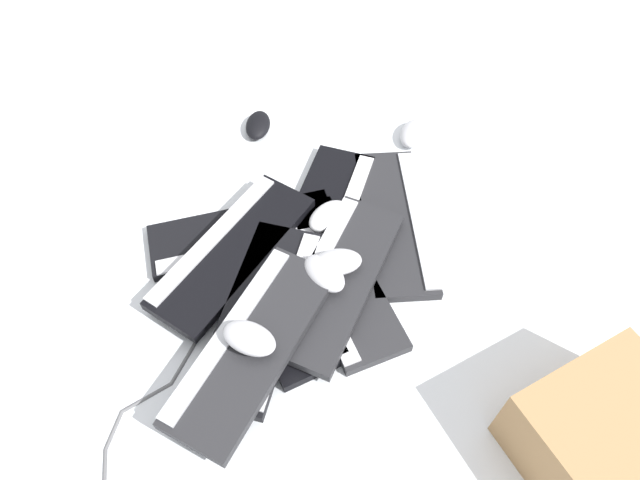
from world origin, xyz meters
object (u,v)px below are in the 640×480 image
(keyboard_2, at_px, (396,220))
(keyboard_4, at_px, (244,234))
(keyboard_1, at_px, (336,278))
(keyboard_6, at_px, (262,311))
(keyboard_7, at_px, (233,250))
(mouse_5, at_px, (413,134))
(keyboard_5, at_px, (337,279))
(mouse_4, at_px, (258,125))
(mouse_2, at_px, (249,338))
(keyboard_3, at_px, (324,216))
(mouse_0, at_px, (324,273))
(mouse_1, at_px, (337,262))
(cardboard_box, at_px, (601,431))
(mouse_3, at_px, (328,216))
(keyboard_0, at_px, (276,290))
(keyboard_8, at_px, (252,344))

(keyboard_2, height_order, keyboard_4, same)
(keyboard_1, xyz_separation_m, keyboard_6, (0.17, -0.09, 0.03))
(keyboard_7, bearing_deg, mouse_5, 160.15)
(keyboard_5, distance_m, mouse_5, 0.53)
(keyboard_7, height_order, mouse_4, keyboard_7)
(keyboard_5, height_order, mouse_2, mouse_2)
(keyboard_2, distance_m, keyboard_3, 0.18)
(mouse_0, distance_m, mouse_2, 0.22)
(mouse_1, height_order, mouse_4, mouse_1)
(keyboard_7, relative_size, mouse_5, 4.11)
(keyboard_4, relative_size, keyboard_7, 0.94)
(keyboard_5, xyz_separation_m, mouse_0, (0.02, -0.02, 0.04))
(keyboard_1, xyz_separation_m, keyboard_2, (-0.21, 0.05, 0.00))
(keyboard_5, relative_size, mouse_0, 4.09)
(cardboard_box, bearing_deg, mouse_3, -109.10)
(keyboard_0, bearing_deg, mouse_4, -144.02)
(keyboard_2, relative_size, mouse_3, 4.12)
(mouse_2, bearing_deg, mouse_1, 74.41)
(keyboard_6, relative_size, mouse_2, 4.21)
(keyboard_1, distance_m, cardboard_box, 0.59)
(keyboard_6, distance_m, keyboard_7, 0.17)
(mouse_2, height_order, mouse_4, mouse_2)
(mouse_2, bearing_deg, mouse_4, 118.53)
(keyboard_4, distance_m, keyboard_6, 0.24)
(mouse_0, bearing_deg, cardboard_box, 15.25)
(keyboard_8, distance_m, mouse_1, 0.25)
(mouse_2, distance_m, cardboard_box, 0.66)
(keyboard_0, relative_size, keyboard_5, 0.99)
(keyboard_3, distance_m, mouse_5, 0.37)
(mouse_0, bearing_deg, keyboard_0, -129.73)
(cardboard_box, bearing_deg, keyboard_6, -84.95)
(keyboard_0, distance_m, keyboard_4, 0.18)
(keyboard_1, height_order, mouse_0, mouse_0)
(keyboard_7, height_order, mouse_2, mouse_2)
(mouse_2, height_order, mouse_5, mouse_2)
(keyboard_6, height_order, mouse_4, keyboard_6)
(keyboard_2, xyz_separation_m, mouse_2, (0.47, -0.11, 0.10))
(keyboard_6, relative_size, mouse_5, 4.21)
(mouse_5, bearing_deg, keyboard_3, 158.26)
(keyboard_1, height_order, keyboard_8, keyboard_8)
(keyboard_3, height_order, keyboard_7, keyboard_7)
(keyboard_2, relative_size, keyboard_7, 1.00)
(keyboard_6, bearing_deg, cardboard_box, 95.05)
(cardboard_box, bearing_deg, keyboard_4, -97.70)
(keyboard_5, bearing_deg, keyboard_0, -57.50)
(mouse_0, bearing_deg, mouse_3, 136.45)
(mouse_4, bearing_deg, cardboard_box, -137.54)
(keyboard_7, bearing_deg, keyboard_0, 77.20)
(mouse_2, bearing_deg, mouse_5, 85.09)
(keyboard_4, distance_m, mouse_1, 0.26)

